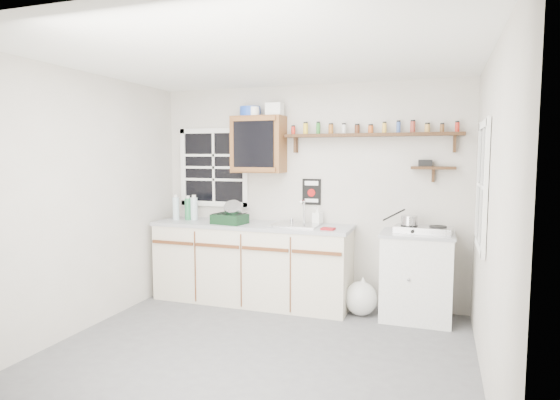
# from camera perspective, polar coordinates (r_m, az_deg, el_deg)

# --- Properties ---
(room) EXTENTS (3.64, 3.24, 2.54)m
(room) POSITION_cam_1_polar(r_m,az_deg,el_deg) (3.93, -2.88, -1.14)
(room) COLOR #515053
(room) RESTS_ON ground
(main_cabinet) EXTENTS (2.31, 0.63, 0.92)m
(main_cabinet) POSITION_cam_1_polar(r_m,az_deg,el_deg) (5.47, -3.48, -7.64)
(main_cabinet) COLOR beige
(main_cabinet) RESTS_ON floor
(right_cabinet) EXTENTS (0.73, 0.57, 0.91)m
(right_cabinet) POSITION_cam_1_polar(r_m,az_deg,el_deg) (5.10, 16.29, -8.87)
(right_cabinet) COLOR silver
(right_cabinet) RESTS_ON floor
(sink) EXTENTS (0.52, 0.44, 0.29)m
(sink) POSITION_cam_1_polar(r_m,az_deg,el_deg) (5.21, 1.99, -3.03)
(sink) COLOR #B4B4B9
(sink) RESTS_ON main_cabinet
(upper_cabinet) EXTENTS (0.60, 0.32, 0.65)m
(upper_cabinet) POSITION_cam_1_polar(r_m,az_deg,el_deg) (5.45, -2.64, 6.78)
(upper_cabinet) COLOR brown
(upper_cabinet) RESTS_ON wall_back
(upper_cabinet_clutter) EXTENTS (0.51, 0.24, 0.14)m
(upper_cabinet_clutter) POSITION_cam_1_polar(r_m,az_deg,el_deg) (5.47, -2.63, 10.81)
(upper_cabinet_clutter) COLOR #1B41B2
(upper_cabinet_clutter) RESTS_ON upper_cabinet
(spice_shelf) EXTENTS (1.91, 0.18, 0.34)m
(spice_shelf) POSITION_cam_1_polar(r_m,az_deg,el_deg) (5.19, 10.90, 7.90)
(spice_shelf) COLOR black
(spice_shelf) RESTS_ON wall_back
(secondary_shelf) EXTENTS (0.45, 0.16, 0.24)m
(secondary_shelf) POSITION_cam_1_polar(r_m,az_deg,el_deg) (5.15, 17.92, 3.83)
(secondary_shelf) COLOR black
(secondary_shelf) RESTS_ON wall_back
(warning_sign) EXTENTS (0.22, 0.02, 0.30)m
(warning_sign) POSITION_cam_1_polar(r_m,az_deg,el_deg) (5.41, 3.87, 1.00)
(warning_sign) COLOR black
(warning_sign) RESTS_ON wall_back
(window_back) EXTENTS (0.93, 0.03, 0.98)m
(window_back) POSITION_cam_1_polar(r_m,az_deg,el_deg) (5.84, -8.07, 3.95)
(window_back) COLOR black
(window_back) RESTS_ON wall_back
(window_right) EXTENTS (0.03, 0.78, 1.08)m
(window_right) POSITION_cam_1_polar(r_m,az_deg,el_deg) (4.19, 23.48, 1.58)
(window_right) COLOR black
(window_right) RESTS_ON wall_back
(water_bottles) EXTENTS (0.30, 0.14, 0.31)m
(water_bottles) POSITION_cam_1_polar(r_m,az_deg,el_deg) (5.76, -11.34, -1.00)
(water_bottles) COLOR silver
(water_bottles) RESTS_ON main_cabinet
(dish_rack) EXTENTS (0.40, 0.32, 0.27)m
(dish_rack) POSITION_cam_1_polar(r_m,az_deg,el_deg) (5.37, -6.03, -1.97)
(dish_rack) COLOR black
(dish_rack) RESTS_ON main_cabinet
(soap_bottle) EXTENTS (0.11, 0.12, 0.20)m
(soap_bottle) POSITION_cam_1_polar(r_m,az_deg,el_deg) (5.30, 4.60, -1.90)
(soap_bottle) COLOR white
(soap_bottle) RESTS_ON main_cabinet
(rag) EXTENTS (0.15, 0.13, 0.02)m
(rag) POSITION_cam_1_polar(r_m,az_deg,el_deg) (4.95, 5.88, -3.51)
(rag) COLOR maroon
(rag) RESTS_ON main_cabinet
(hotplate) EXTENTS (0.59, 0.36, 0.08)m
(hotplate) POSITION_cam_1_polar(r_m,az_deg,el_deg) (4.98, 17.09, -3.47)
(hotplate) COLOR #B4B4B9
(hotplate) RESTS_ON right_cabinet
(saucepan) EXTENTS (0.38, 0.29, 0.18)m
(saucepan) POSITION_cam_1_polar(r_m,az_deg,el_deg) (4.98, 15.43, -2.42)
(saucepan) COLOR #B4B4B9
(saucepan) RESTS_ON hotplate
(trash_bag) EXTENTS (0.38, 0.35, 0.44)m
(trash_bag) POSITION_cam_1_polar(r_m,az_deg,el_deg) (5.15, 9.84, -11.70)
(trash_bag) COLOR silver
(trash_bag) RESTS_ON floor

